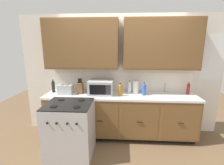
{
  "coord_description": "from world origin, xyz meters",
  "views": [
    {
      "loc": [
        0.03,
        -2.82,
        1.89
      ],
      "look_at": [
        -0.16,
        0.27,
        1.16
      ],
      "focal_mm": 26.23,
      "sensor_mm": 36.0,
      "label": 1
    }
  ],
  "objects_px": {
    "toaster": "(66,89)",
    "paper_towel_roll": "(136,87)",
    "bottle_amber": "(121,90)",
    "microwave": "(101,87)",
    "bottle_red": "(188,88)",
    "stove_range": "(70,129)",
    "bottle_clear": "(129,87)",
    "knife_block": "(80,88)",
    "bottle_blue": "(144,89)",
    "bottle_dark": "(53,86)"
  },
  "relations": [
    {
      "from": "toaster",
      "to": "paper_towel_roll",
      "type": "xyz_separation_m",
      "value": [
        1.4,
        0.15,
        0.03
      ]
    },
    {
      "from": "bottle_amber",
      "to": "microwave",
      "type": "bearing_deg",
      "value": 165.87
    },
    {
      "from": "bottle_red",
      "to": "bottle_amber",
      "type": "bearing_deg",
      "value": -170.9
    },
    {
      "from": "stove_range",
      "to": "bottle_amber",
      "type": "relative_size",
      "value": 3.73
    },
    {
      "from": "stove_range",
      "to": "bottle_clear",
      "type": "relative_size",
      "value": 3.68
    },
    {
      "from": "stove_range",
      "to": "microwave",
      "type": "height_order",
      "value": "microwave"
    },
    {
      "from": "knife_block",
      "to": "bottle_blue",
      "type": "bearing_deg",
      "value": -1.82
    },
    {
      "from": "toaster",
      "to": "knife_block",
      "type": "relative_size",
      "value": 0.9
    },
    {
      "from": "knife_block",
      "to": "microwave",
      "type": "bearing_deg",
      "value": -3.79
    },
    {
      "from": "bottle_clear",
      "to": "microwave",
      "type": "bearing_deg",
      "value": -168.24
    },
    {
      "from": "microwave",
      "to": "bottle_dark",
      "type": "relative_size",
      "value": 1.79
    },
    {
      "from": "stove_range",
      "to": "toaster",
      "type": "xyz_separation_m",
      "value": [
        -0.25,
        0.59,
        0.54
      ]
    },
    {
      "from": "toaster",
      "to": "stove_range",
      "type": "bearing_deg",
      "value": -67.18
    },
    {
      "from": "bottle_blue",
      "to": "bottle_clear",
      "type": "relative_size",
      "value": 1.0
    },
    {
      "from": "bottle_dark",
      "to": "knife_block",
      "type": "bearing_deg",
      "value": -4.97
    },
    {
      "from": "toaster",
      "to": "bottle_dark",
      "type": "distance_m",
      "value": 0.33
    },
    {
      "from": "paper_towel_roll",
      "to": "bottle_amber",
      "type": "height_order",
      "value": "paper_towel_roll"
    },
    {
      "from": "microwave",
      "to": "bottle_blue",
      "type": "bearing_deg",
      "value": -0.83
    },
    {
      "from": "knife_block",
      "to": "bottle_amber",
      "type": "distance_m",
      "value": 0.83
    },
    {
      "from": "bottle_dark",
      "to": "bottle_red",
      "type": "relative_size",
      "value": 1.11
    },
    {
      "from": "knife_block",
      "to": "paper_towel_roll",
      "type": "height_order",
      "value": "knife_block"
    },
    {
      "from": "toaster",
      "to": "paper_towel_roll",
      "type": "bearing_deg",
      "value": 6.1
    },
    {
      "from": "stove_range",
      "to": "knife_block",
      "type": "relative_size",
      "value": 3.06
    },
    {
      "from": "bottle_amber",
      "to": "bottle_blue",
      "type": "bearing_deg",
      "value": 10.79
    },
    {
      "from": "microwave",
      "to": "bottle_dark",
      "type": "distance_m",
      "value": 1.01
    },
    {
      "from": "paper_towel_roll",
      "to": "bottle_dark",
      "type": "height_order",
      "value": "bottle_dark"
    },
    {
      "from": "stove_range",
      "to": "bottle_clear",
      "type": "distance_m",
      "value": 1.4
    },
    {
      "from": "bottle_dark",
      "to": "bottle_amber",
      "type": "bearing_deg",
      "value": -7.24
    },
    {
      "from": "bottle_red",
      "to": "knife_block",
      "type": "bearing_deg",
      "value": -177.65
    },
    {
      "from": "bottle_clear",
      "to": "toaster",
      "type": "bearing_deg",
      "value": -172.74
    },
    {
      "from": "toaster",
      "to": "bottle_dark",
      "type": "relative_size",
      "value": 1.05
    },
    {
      "from": "knife_block",
      "to": "bottle_dark",
      "type": "height_order",
      "value": "knife_block"
    },
    {
      "from": "toaster",
      "to": "bottle_red",
      "type": "bearing_deg",
      "value": 3.76
    },
    {
      "from": "bottle_dark",
      "to": "microwave",
      "type": "bearing_deg",
      "value": -4.47
    },
    {
      "from": "toaster",
      "to": "bottle_red",
      "type": "height_order",
      "value": "bottle_red"
    },
    {
      "from": "microwave",
      "to": "bottle_clear",
      "type": "height_order",
      "value": "microwave"
    },
    {
      "from": "stove_range",
      "to": "microwave",
      "type": "relative_size",
      "value": 1.98
    },
    {
      "from": "bottle_dark",
      "to": "bottle_clear",
      "type": "distance_m",
      "value": 1.58
    },
    {
      "from": "paper_towel_roll",
      "to": "bottle_blue",
      "type": "height_order",
      "value": "paper_towel_roll"
    },
    {
      "from": "bottle_blue",
      "to": "bottle_clear",
      "type": "xyz_separation_m",
      "value": [
        -0.28,
        0.13,
        -0.0
      ]
    },
    {
      "from": "toaster",
      "to": "bottle_amber",
      "type": "bearing_deg",
      "value": -2.88
    },
    {
      "from": "toaster",
      "to": "bottle_amber",
      "type": "distance_m",
      "value": 1.1
    },
    {
      "from": "microwave",
      "to": "bottle_dark",
      "type": "bearing_deg",
      "value": 175.53
    },
    {
      "from": "bottle_dark",
      "to": "stove_range",
      "type": "bearing_deg",
      "value": -52.48
    },
    {
      "from": "stove_range",
      "to": "bottle_red",
      "type": "xyz_separation_m",
      "value": [
        2.2,
        0.75,
        0.56
      ]
    },
    {
      "from": "microwave",
      "to": "bottle_blue",
      "type": "height_order",
      "value": "microwave"
    },
    {
      "from": "knife_block",
      "to": "bottle_clear",
      "type": "xyz_separation_m",
      "value": [
        1.0,
        0.09,
        0.01
      ]
    },
    {
      "from": "microwave",
      "to": "bottle_blue",
      "type": "relative_size",
      "value": 1.85
    },
    {
      "from": "bottle_red",
      "to": "bottle_clear",
      "type": "xyz_separation_m",
      "value": [
        -1.17,
        0.0,
        0.01
      ]
    },
    {
      "from": "bottle_amber",
      "to": "bottle_red",
      "type": "relative_size",
      "value": 1.05
    }
  ]
}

